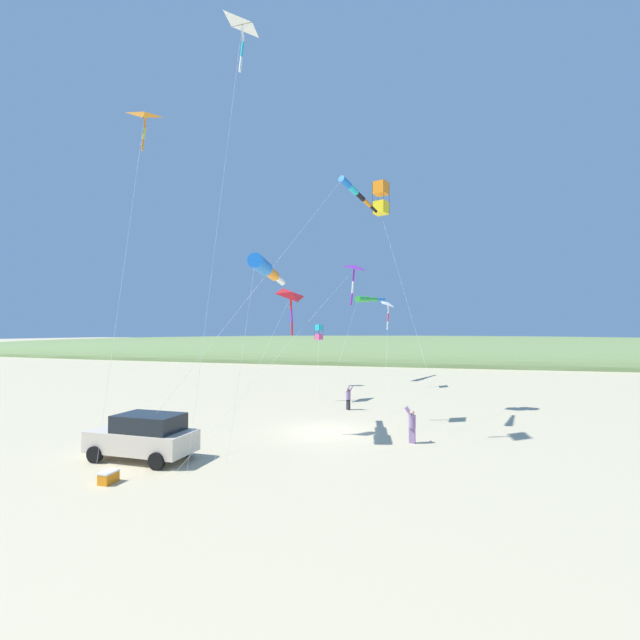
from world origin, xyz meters
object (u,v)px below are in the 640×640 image
kite_windsock_teal_far_right (266,269)px  kite_delta_orange_high_right (291,296)px  person_adult_flyer (412,423)px  kite_delta_striped_overhead (144,116)px  kite_box_long_streamer_left (381,198)px  kite_box_long_streamer_right (319,332)px  kite_delta_small_distant (388,305)px  kite_delta_green_low_center (242,25)px  parked_car (144,436)px  kite_windsock_yellow_midlevel (368,299)px  cooler_box (109,477)px  person_child_green_jacket (348,397)px  kite_delta_red_high_left (354,268)px  kite_windsock_white_trailing (354,192)px

kite_windsock_teal_far_right → kite_delta_orange_high_right: bearing=-167.1°
person_adult_flyer → kite_delta_striped_overhead: kite_delta_striped_overhead is taller
kite_box_long_streamer_left → kite_windsock_teal_far_right: kite_box_long_streamer_left is taller
kite_box_long_streamer_right → kite_delta_small_distant: 7.06m
kite_delta_orange_high_right → kite_delta_green_low_center: kite_delta_green_low_center is taller
parked_car → kite_windsock_yellow_midlevel: (-30.73, 4.29, 7.81)m
kite_delta_small_distant → cooler_box: bearing=-13.4°
kite_delta_orange_high_right → kite_box_long_streamer_left: kite_box_long_streamer_left is taller
kite_delta_green_low_center → kite_delta_small_distant: bearing=169.2°
kite_box_long_streamer_left → person_child_green_jacket: bearing=-100.2°
kite_windsock_yellow_midlevel → kite_box_long_streamer_left: (18.23, 3.82, 5.16)m
kite_delta_red_high_left → kite_delta_small_distant: 15.83m
cooler_box → kite_delta_orange_high_right: (-17.47, 0.46, 7.70)m
parked_car → kite_box_long_streamer_right: 24.35m
person_child_green_jacket → kite_delta_red_high_left: kite_delta_red_high_left is taller
cooler_box → kite_windsock_white_trailing: bearing=148.5°
kite_delta_striped_overhead → kite_windsock_yellow_midlevel: 29.97m
kite_windsock_white_trailing → kite_delta_orange_high_right: bearing=-138.0°
kite_windsock_yellow_midlevel → kite_delta_green_low_center: (28.00, -1.33, 10.70)m
kite_box_long_streamer_right → kite_delta_green_low_center: kite_delta_green_low_center is taller
kite_delta_striped_overhead → kite_box_long_streamer_right: 24.27m
parked_car → person_adult_flyer: parked_car is taller
kite_delta_orange_high_right → kite_delta_green_low_center: (12.13, 1.86, 11.55)m
cooler_box → kite_delta_striped_overhead: (-4.85, -2.60, 15.42)m
parked_car → kite_delta_orange_high_right: bearing=175.7°
kite_box_long_streamer_left → kite_windsock_teal_far_right: 10.93m
person_child_green_jacket → kite_delta_green_low_center: 21.39m
kite_windsock_white_trailing → kite_windsock_teal_far_right: kite_windsock_white_trailing is taller
kite_delta_red_high_left → kite_windsock_teal_far_right: bearing=-37.0°
kite_delta_red_high_left → kite_delta_orange_high_right: 8.37m
kite_windsock_teal_far_right → kite_delta_small_distant: 20.78m
person_adult_flyer → person_child_green_jacket: person_adult_flyer is taller
kite_windsock_white_trailing → kite_delta_green_low_center: 9.41m
person_child_green_jacket → kite_delta_orange_high_right: kite_delta_orange_high_right is taller
kite_delta_red_high_left → kite_delta_small_distant: kite_delta_red_high_left is taller
kite_delta_green_low_center → kite_windsock_teal_far_right: size_ratio=2.26×
kite_delta_striped_overhead → kite_delta_green_low_center: (-0.49, 4.92, 3.83)m
person_adult_flyer → kite_box_long_streamer_right: 21.32m
kite_delta_striped_overhead → kite_box_long_streamer_right: bearing=173.1°
kite_windsock_white_trailing → kite_windsock_yellow_midlevel: bearing=-172.7°
kite_box_long_streamer_right → parked_car: bearing=-1.6°
kite_windsock_white_trailing → kite_box_long_streamer_left: bearing=168.5°
cooler_box → person_child_green_jacket: 16.38m
kite_delta_striped_overhead → kite_delta_small_distant: (-22.56, 9.13, -7.89)m
cooler_box → kite_windsock_yellow_midlevel: bearing=173.8°
kite_windsock_yellow_midlevel → kite_windsock_teal_far_right: kite_windsock_yellow_midlevel is taller
kite_delta_red_high_left → kite_delta_orange_high_right: bearing=-134.8°
cooler_box → kite_delta_red_high_left: (-11.61, 6.36, 8.64)m
kite_delta_green_low_center → kite_box_long_streamer_right: bearing=-173.8°
kite_windsock_teal_far_right → kite_delta_striped_overhead: bearing=-68.8°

